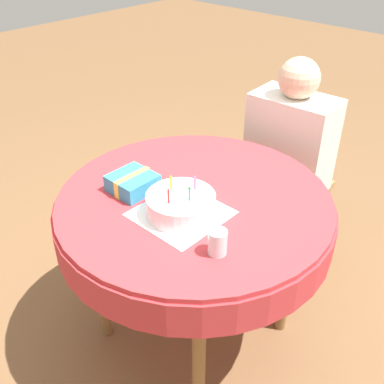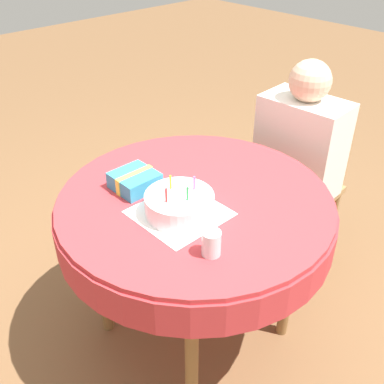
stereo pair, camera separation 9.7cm
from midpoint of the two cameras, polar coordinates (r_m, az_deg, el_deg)
name	(u,v)px [view 1 (the left image)]	position (r m, az deg, el deg)	size (l,w,h in m)	color
ground_plane	(194,329)	(2.26, -1.03, -17.01)	(12.00, 12.00, 0.00)	brown
dining_table	(194,216)	(1.79, -1.25, -3.04)	(1.09, 1.09, 0.77)	#BC3338
chair	(292,173)	(2.51, 11.53, 2.42)	(0.43, 0.43, 0.89)	#A37A4C
person	(288,146)	(2.35, 10.99, 5.78)	(0.43, 0.36, 1.13)	#DBB293
napkin	(181,213)	(1.65, -3.10, -2.76)	(0.30, 0.30, 0.00)	white
birthday_cake	(181,204)	(1.63, -3.15, -1.62)	(0.25, 0.25, 0.13)	white
drinking_glass	(217,242)	(1.45, 1.34, -6.43)	(0.06, 0.06, 0.09)	silver
gift_box	(133,183)	(1.78, -9.09, 1.14)	(0.16, 0.17, 0.07)	teal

